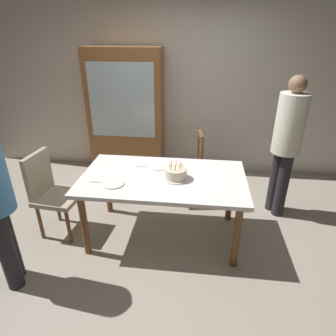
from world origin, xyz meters
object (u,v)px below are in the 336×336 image
(dining_table, at_px, (163,184))
(plate_far_side, at_px, (158,166))
(chair_spindle_back, at_px, (186,168))
(person_guest, at_px, (287,141))
(plate_near_celebrant, at_px, (113,184))
(chair_upholstered, at_px, (51,190))
(birthday_cake, at_px, (176,174))
(china_cabinet, at_px, (127,114))

(dining_table, relative_size, plate_far_side, 7.69)
(chair_spindle_back, bearing_deg, person_guest, -8.69)
(plate_near_celebrant, xyz_separation_m, chair_upholstered, (-0.77, 0.16, -0.22))
(birthday_cake, height_order, plate_far_side, birthday_cake)
(chair_spindle_back, xyz_separation_m, china_cabinet, (-0.96, 0.75, 0.49))
(plate_far_side, bearing_deg, birthday_cake, -48.58)
(plate_near_celebrant, relative_size, person_guest, 0.13)
(dining_table, relative_size, chair_upholstered, 1.78)
(plate_near_celebrant, bearing_deg, dining_table, 25.06)
(china_cabinet, bearing_deg, person_guest, -23.67)
(chair_spindle_back, height_order, china_cabinet, china_cabinet)
(plate_far_side, relative_size, china_cabinet, 0.12)
(birthday_cake, relative_size, chair_spindle_back, 0.29)
(plate_far_side, distance_m, chair_spindle_back, 0.71)
(chair_upholstered, bearing_deg, birthday_cake, 1.23)
(birthday_cake, relative_size, person_guest, 0.17)
(plate_near_celebrant, bearing_deg, chair_spindle_back, 57.30)
(plate_far_side, distance_m, person_guest, 1.50)
(dining_table, xyz_separation_m, plate_far_side, (-0.08, 0.22, 0.09))
(birthday_cake, height_order, china_cabinet, china_cabinet)
(dining_table, distance_m, chair_spindle_back, 0.85)
(plate_near_celebrant, bearing_deg, plate_far_side, 48.81)
(china_cabinet, bearing_deg, dining_table, -63.74)
(chair_spindle_back, xyz_separation_m, person_guest, (1.15, -0.18, 0.50))
(person_guest, bearing_deg, chair_spindle_back, 171.31)
(dining_table, distance_m, person_guest, 1.52)
(chair_spindle_back, distance_m, person_guest, 1.27)
(dining_table, distance_m, plate_near_celebrant, 0.52)
(plate_far_side, bearing_deg, china_cabinet, 117.03)
(plate_near_celebrant, height_order, chair_spindle_back, chair_spindle_back)
(plate_near_celebrant, distance_m, chair_spindle_back, 1.25)
(dining_table, distance_m, plate_far_side, 0.25)
(birthday_cake, bearing_deg, chair_spindle_back, 85.76)
(birthday_cake, height_order, plate_near_celebrant, birthday_cake)
(dining_table, height_order, chair_upholstered, chair_upholstered)
(birthday_cake, xyz_separation_m, plate_far_side, (-0.22, 0.24, -0.05))
(chair_upholstered, distance_m, china_cabinet, 1.73)
(birthday_cake, distance_m, chair_upholstered, 1.39)
(birthday_cake, height_order, person_guest, person_guest)
(plate_near_celebrant, height_order, china_cabinet, china_cabinet)
(birthday_cake, bearing_deg, person_guest, 28.50)
(birthday_cake, distance_m, person_guest, 1.39)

